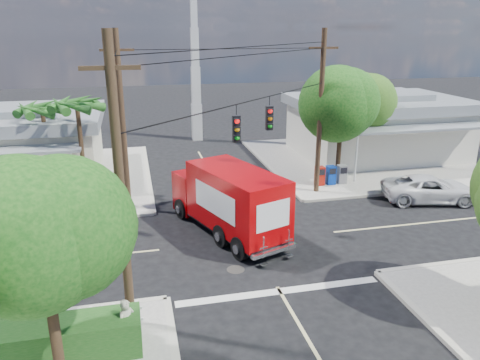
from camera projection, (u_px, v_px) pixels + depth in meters
name	position (u px, v px, depth m)	size (l,w,h in m)	color
ground	(250.00, 241.00, 20.75)	(120.00, 120.00, 0.00)	black
sidewalk_ne	(361.00, 160.00, 33.14)	(14.12, 14.12, 0.14)	gray
sidewalk_nw	(33.00, 182.00, 28.45)	(14.12, 14.12, 0.14)	gray
road_markings	(259.00, 256.00, 19.38)	(32.00, 32.00, 0.01)	beige
building_ne	(377.00, 125.00, 33.79)	(11.80, 10.20, 4.50)	silver
building_nw	(14.00, 142.00, 29.01)	(10.80, 10.20, 4.30)	beige
radio_tower	(195.00, 71.00, 37.61)	(0.80, 0.80, 17.00)	silver
tree_sw_front	(41.00, 238.00, 10.91)	(3.88, 3.78, 6.03)	#422D1C
tree_ne_front	(342.00, 104.00, 27.07)	(4.21, 4.14, 6.66)	#422D1C
tree_ne_back	(365.00, 107.00, 29.85)	(3.77, 3.66, 5.82)	#422D1C
palm_nw_front	(77.00, 107.00, 24.50)	(3.01, 3.08, 5.59)	#422D1C
palm_nw_back	(42.00, 111.00, 25.58)	(3.01, 3.08, 5.19)	#422D1C
utility_poles	(207.00, 132.00, 20.43)	(12.00, 10.68, 9.00)	#473321
picket_fence	(39.00, 327.00, 13.67)	(5.94, 0.06, 1.00)	silver
hedge_sw	(27.00, 345.00, 12.88)	(6.20, 1.20, 1.10)	#174715
vending_boxes	(331.00, 175.00, 27.67)	(1.90, 0.50, 1.10)	#A0150B
delivery_truck	(229.00, 200.00, 21.08)	(4.52, 7.55, 3.15)	black
parked_car	(430.00, 189.00, 25.28)	(2.33, 5.05, 1.40)	silver
pedestrian	(128.00, 325.00, 13.37)	(0.57, 0.38, 1.57)	#BBB99F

